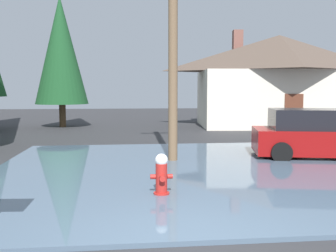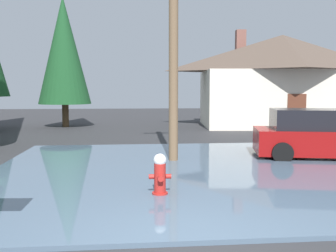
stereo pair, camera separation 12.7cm
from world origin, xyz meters
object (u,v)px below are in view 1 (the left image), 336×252
fire_hydrant (161,176)px  house (278,79)px  utility_pole (173,6)px  pine_tree_far_center (61,50)px  parked_car (321,135)px

fire_hydrant → house: bearing=60.1°
utility_pole → pine_tree_far_center: (-5.25, 11.66, -0.13)m
utility_pole → parked_car: 6.21m
parked_car → pine_tree_far_center: pine_tree_far_center is taller
utility_pole → parked_car: size_ratio=1.91×
fire_hydrant → pine_tree_far_center: 16.54m
parked_car → fire_hydrant: bearing=-144.7°
parked_car → pine_tree_far_center: size_ratio=0.61×
fire_hydrant → parked_car: bearing=35.3°
fire_hydrant → pine_tree_far_center: bearing=106.6°
utility_pole → house: utility_pole is taller
house → pine_tree_far_center: size_ratio=1.39×
fire_hydrant → pine_tree_far_center: pine_tree_far_center is taller
pine_tree_far_center → parked_car: bearing=-48.7°
fire_hydrant → house: house is taller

